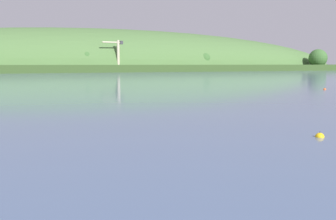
{
  "coord_description": "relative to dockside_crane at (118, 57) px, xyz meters",
  "views": [
    {
      "loc": [
        -18.93,
        12.65,
        4.95
      ],
      "look_at": [
        -4.29,
        42.0,
        0.94
      ],
      "focal_mm": 40.34,
      "sensor_mm": 36.0,
      "label": 1
    }
  ],
  "objects": [
    {
      "name": "mooring_buoy_off_fishing_boat",
      "position": [
        -57.0,
        -207.12,
        -9.32
      ],
      "size": [
        0.61,
        0.61,
        0.69
      ],
      "color": "yellow",
      "rests_on": "ground"
    },
    {
      "name": "far_shoreline_hill",
      "position": [
        7.03,
        42.71,
        -9.14
      ],
      "size": [
        529.98,
        128.99,
        60.42
      ],
      "rotation": [
        0.0,
        0.0,
        -0.05
      ],
      "color": "#314A21",
      "rests_on": "ground"
    },
    {
      "name": "mooring_buoy_far_upstream",
      "position": [
        -17.44,
        -173.08,
        -9.32
      ],
      "size": [
        0.53,
        0.53,
        0.61
      ],
      "color": "#EA5B19",
      "rests_on": "ground"
    },
    {
      "name": "dockside_crane",
      "position": [
        0.0,
        0.0,
        0.0
      ],
      "size": [
        12.86,
        4.05,
        19.51
      ],
      "rotation": [
        0.0,
        0.0,
        3.09
      ],
      "color": "#4C4C51",
      "rests_on": "ground"
    }
  ]
}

